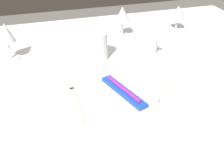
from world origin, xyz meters
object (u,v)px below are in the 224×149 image
wine_glass_centre (122,15)px  drink_tumbler (99,48)px  coffee_cup_left (148,45)px  fork_outer (75,99)px  wine_glass_far (178,14)px  dinner_knife (160,88)px  toothbrush_package (122,91)px  spoon_soup (164,81)px  dinner_plate (122,95)px  wine_glass_right (6,35)px

wine_glass_centre → drink_tumbler: size_ratio=1.26×
coffee_cup_left → fork_outer: bearing=-146.5°
wine_glass_centre → wine_glass_far: 0.30m
fork_outer → wine_glass_far: size_ratio=1.74×
wine_glass_centre → wine_glass_far: wine_glass_centre is taller
dinner_knife → wine_glass_far: (0.32, 0.48, 0.08)m
toothbrush_package → spoon_soup: size_ratio=0.91×
dinner_plate → spoon_soup: dinner_plate is taller
wine_glass_right → wine_glass_far: 0.83m
toothbrush_package → spoon_soup: 0.19m
drink_tumbler → wine_glass_centre: bearing=50.4°
wine_glass_far → drink_tumbler: 0.51m
toothbrush_package → dinner_plate: bearing=-90.0°
coffee_cup_left → wine_glass_right: 0.59m
spoon_soup → drink_tumbler: bearing=127.6°
toothbrush_package → spoon_soup: (0.18, 0.05, -0.02)m
wine_glass_right → wine_glass_far: size_ratio=1.26×
dinner_plate → wine_glass_right: wine_glass_right is taller
fork_outer → spoon_soup: size_ratio=0.96×
coffee_cup_left → wine_glass_far: bearing=40.9°
fork_outer → toothbrush_package: bearing=-11.5°
toothbrush_package → wine_glass_centre: (0.16, 0.49, 0.08)m
fork_outer → dinner_knife: 0.30m
toothbrush_package → drink_tumbler: size_ratio=1.78×
dinner_plate → drink_tumbler: bearing=91.6°
fork_outer → spoon_soup: bearing=2.7°
toothbrush_package → coffee_cup_left: size_ratio=1.96×
fork_outer → wine_glass_far: wine_glass_far is taller
wine_glass_right → wine_glass_far: wine_glass_right is taller
wine_glass_right → drink_tumbler: bearing=-16.1°
spoon_soup → drink_tumbler: 0.31m
dinner_plate → spoon_soup: size_ratio=1.05×
dinner_plate → drink_tumbler: drink_tumbler is taller
dinner_knife → coffee_cup_left: size_ratio=2.05×
toothbrush_package → wine_glass_right: bearing=132.9°
wine_glass_right → dinner_knife: bearing=-36.5°
spoon_soup → wine_glass_right: (-0.55, 0.35, 0.11)m
drink_tumbler → dinner_knife: bearing=-60.7°
dinner_knife → toothbrush_package: bearing=-174.5°
dinner_plate → coffee_cup_left: size_ratio=2.26×
coffee_cup_left → dinner_plate: bearing=-127.3°
coffee_cup_left → wine_glass_far: wine_glass_far is taller
drink_tumbler → coffee_cup_left: bearing=-5.9°
dinner_plate → wine_glass_centre: (0.16, 0.49, 0.10)m
wine_glass_centre → dinner_knife: bearing=-91.8°
wine_glass_far → coffee_cup_left: bearing=-139.1°
dinner_knife → wine_glass_right: 0.65m
dinner_plate → wine_glass_right: bearing=132.9°
spoon_soup → wine_glass_far: size_ratio=1.82×
coffee_cup_left → wine_glass_far: 0.34m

